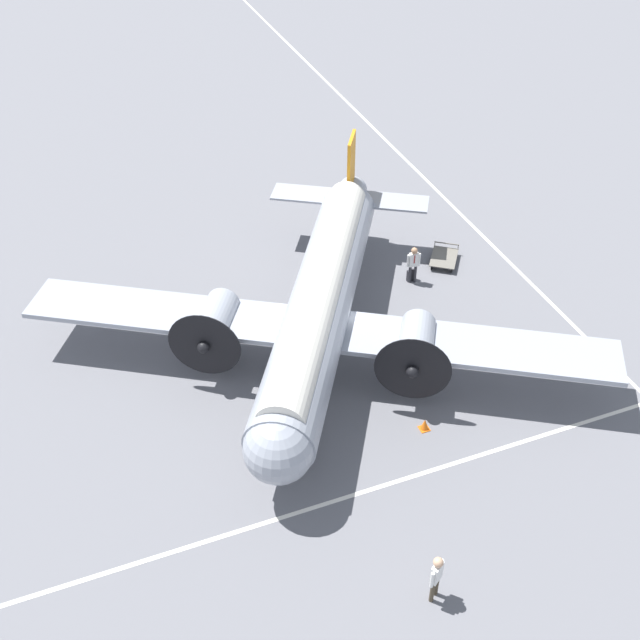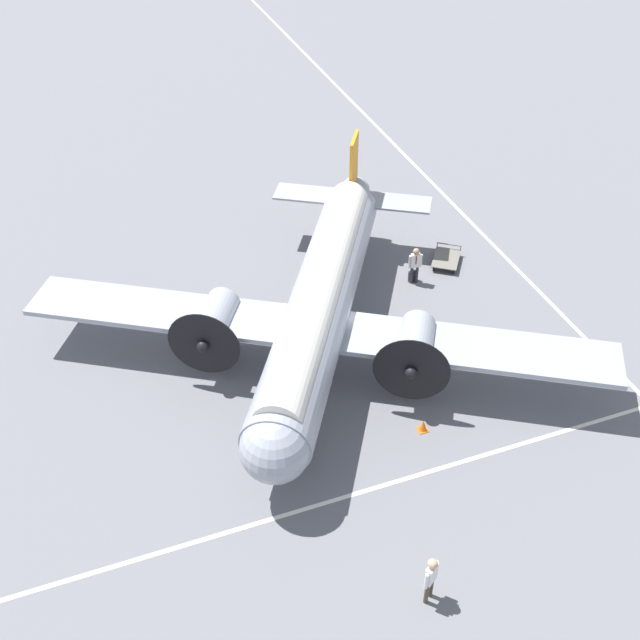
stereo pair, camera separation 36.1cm
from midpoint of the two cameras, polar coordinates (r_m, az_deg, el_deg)
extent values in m
plane|color=slate|center=(32.28, 0.32, -2.16)|extent=(300.00, 300.00, 0.00)
cube|color=silver|center=(27.63, 5.76, -11.38)|extent=(120.00, 0.16, 0.01)
cube|color=silver|center=(36.52, 15.87, 1.68)|extent=(0.16, 120.00, 0.01)
cylinder|color=#9399A3|center=(30.82, 0.34, 1.07)|extent=(9.85, 14.06, 2.40)
cylinder|color=silver|center=(30.43, 0.34, 2.06)|extent=(8.85, 13.06, 1.68)
sphere|color=#9399A3|center=(25.41, -2.81, -9.11)|extent=(2.28, 2.28, 2.28)
cylinder|color=#9399A3|center=(36.91, 2.49, 8.21)|extent=(2.65, 3.19, 1.32)
cube|color=orange|center=(36.57, 2.70, 10.91)|extent=(0.98, 1.48, 2.76)
cube|color=#9399A3|center=(37.16, 2.59, 8.65)|extent=(6.90, 4.99, 0.10)
cube|color=#9399A3|center=(30.16, -0.05, -0.63)|extent=(20.44, 13.72, 0.20)
cylinder|color=#9399A3|center=(29.64, 7.13, -1.78)|extent=(2.46, 2.87, 1.32)
cylinder|color=black|center=(28.57, 6.88, -3.58)|extent=(2.39, 1.47, 2.77)
sphere|color=black|center=(28.48, 6.85, -3.75)|extent=(0.46, 0.46, 0.46)
cylinder|color=#9399A3|center=(30.75, -7.15, -0.04)|extent=(2.46, 2.87, 1.32)
cylinder|color=black|center=(29.73, -7.91, -1.71)|extent=(2.39, 1.47, 2.77)
sphere|color=black|center=(29.64, -7.99, -1.87)|extent=(0.46, 0.46, 0.46)
cylinder|color=#4C4C51|center=(30.48, 7.03, -2.90)|extent=(0.18, 0.18, 0.94)
cylinder|color=black|center=(30.79, 6.97, -3.56)|extent=(0.83, 1.10, 1.10)
cylinder|color=#4C4C51|center=(31.57, -6.88, -1.17)|extent=(0.18, 0.18, 0.94)
cylinder|color=black|center=(31.87, -6.81, -1.82)|extent=(0.83, 1.10, 1.10)
cylinder|color=#4C4C51|center=(27.61, -1.93, -8.74)|extent=(0.14, 0.14, 0.87)
cylinder|color=black|center=(27.93, -1.91, -9.34)|extent=(0.52, 0.69, 0.70)
cylinder|color=#473D2D|center=(24.70, 8.02, -18.67)|extent=(0.13, 0.13, 0.90)
cylinder|color=#473D2D|center=(24.83, 8.33, -18.24)|extent=(0.13, 0.13, 0.90)
cube|color=white|center=(24.11, 8.35, -17.44)|extent=(0.47, 0.41, 0.68)
sphere|color=tan|center=(23.71, 8.47, -16.77)|extent=(0.30, 0.30, 0.30)
cylinder|color=white|center=(24.00, 8.02, -17.93)|extent=(0.11, 0.11, 0.64)
cylinder|color=white|center=(24.28, 8.67, -17.04)|extent=(0.11, 0.11, 0.64)
cube|color=maroon|center=(24.07, 8.14, -17.21)|extent=(0.05, 0.04, 0.43)
cylinder|color=#2D2D33|center=(35.98, 7.19, 3.25)|extent=(0.13, 0.13, 0.87)
cylinder|color=#2D2D33|center=(35.90, 6.80, 3.21)|extent=(0.13, 0.13, 0.87)
cube|color=white|center=(35.51, 7.09, 4.23)|extent=(0.44, 0.26, 0.65)
sphere|color=tan|center=(35.25, 7.15, 4.86)|extent=(0.29, 0.29, 0.29)
cylinder|color=white|center=(35.60, 7.48, 4.23)|extent=(0.10, 0.10, 0.62)
cylinder|color=white|center=(35.46, 6.69, 4.14)|extent=(0.10, 0.10, 0.62)
cube|color=maroon|center=(35.38, 7.15, 4.24)|extent=(0.05, 0.02, 0.42)
cube|color=#232328|center=(36.12, 6.92, 3.13)|extent=(0.42, 0.14, 0.55)
cube|color=black|center=(35.94, 6.95, 3.52)|extent=(0.15, 0.10, 0.02)
cube|color=#6B665B|center=(37.43, 9.23, 4.34)|extent=(1.94, 2.07, 0.04)
cube|color=#6B665B|center=(37.99, 9.44, 5.32)|extent=(0.96, 0.70, 0.04)
cylinder|color=#6B665B|center=(38.02, 10.24, 5.05)|extent=(0.04, 0.04, 0.22)
cylinder|color=#6B665B|center=(38.09, 8.61, 5.31)|extent=(0.04, 0.04, 0.22)
cylinder|color=black|center=(36.95, 9.78, 3.47)|extent=(0.21, 0.26, 0.28)
cylinder|color=black|center=(37.01, 8.36, 3.70)|extent=(0.21, 0.26, 0.28)
cylinder|color=black|center=(38.04, 10.03, 4.57)|extent=(0.21, 0.26, 0.28)
cylinder|color=black|center=(38.09, 8.66, 4.79)|extent=(0.21, 0.26, 0.28)
cube|color=orange|center=(29.34, 7.65, -7.74)|extent=(0.36, 0.36, 0.03)
cone|color=orange|center=(29.18, 7.69, -7.44)|extent=(0.30, 0.30, 0.47)
camera|label=1|loc=(0.18, -89.67, 0.26)|focal=45.00mm
camera|label=2|loc=(0.18, 90.33, -0.26)|focal=45.00mm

